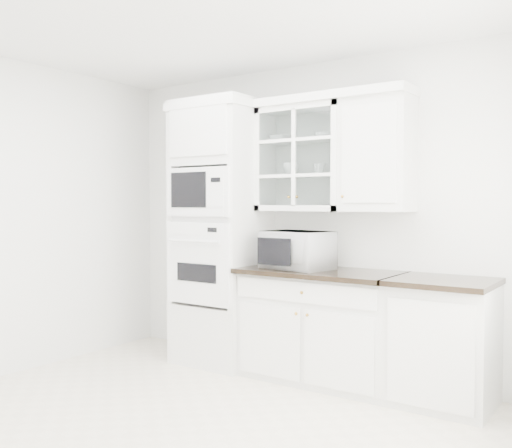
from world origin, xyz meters
The scene contains 13 objects.
ground centered at (0.00, 0.00, 0.01)m, with size 4.00×3.50×0.01m, color beige.
room_shell centered at (0.00, 0.43, 1.78)m, with size 4.00×3.50×2.70m.
oven_column centered at (-0.75, 1.42, 1.20)m, with size 0.76×0.68×2.40m.
base_cabinet_run centered at (0.28, 1.45, 0.46)m, with size 1.32×0.67×0.92m.
extra_base_cabinet centered at (1.28, 1.45, 0.46)m, with size 0.72×0.67×0.92m.
upper_cabinet_glass centered at (0.03, 1.58, 1.85)m, with size 0.80×0.33×0.90m.
upper_cabinet_solid centered at (0.71, 1.58, 1.85)m, with size 0.55×0.33×0.90m, color white.
crown_molding centered at (-0.07, 1.56, 2.33)m, with size 2.14×0.38×0.07m, color white.
countertop_microwave centered at (0.09, 1.40, 1.08)m, with size 0.54×0.45×0.31m, color white.
bowl_a centered at (-0.18, 1.57, 2.04)m, with size 0.21×0.21×0.05m, color white.
bowl_b centered at (0.23, 1.59, 2.04)m, with size 0.17×0.17×0.05m, color white.
cup_a centered at (-0.08, 1.57, 1.76)m, with size 0.14×0.14×0.11m, color white.
cup_b centered at (0.18, 1.59, 1.76)m, with size 0.10×0.10×0.09m, color white.
Camera 1 is at (2.50, -2.70, 1.46)m, focal length 40.00 mm.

